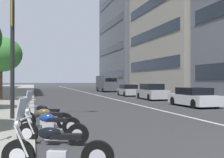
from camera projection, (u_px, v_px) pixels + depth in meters
The scene contains 12 objects.
lane_centre_stripe at pixel (90, 93), 41.38m from camera, with size 110.00×0.16×0.01m, color silver.
motorcycle_far_end_row at pixel (56, 151), 5.95m from camera, with size 0.89×2.18×1.49m.
motorcycle_under_tarp at pixel (52, 130), 8.56m from camera, with size 0.95×1.99×1.09m.
motorcycle_second_in_row at pixel (48, 122), 10.02m from camera, with size 0.83×2.08×1.46m.
motorcycle_nearest_camera at pixel (45, 117), 11.31m from camera, with size 1.09×1.95×1.47m.
car_far_down_avenue at pixel (194, 97), 21.01m from camera, with size 4.40×1.94×1.32m.
car_mid_block_traffic at pixel (152, 92), 28.61m from camera, with size 4.71×1.97×1.50m.
car_following_behind at pixel (128, 90), 35.32m from camera, with size 4.30×1.94×1.33m.
delivery_van_ahead at pixel (106, 83), 47.95m from camera, with size 5.90×2.25×2.53m.
street_lamp_with_banners at pixel (22, 8), 13.38m from camera, with size 1.26×2.74×8.18m.
street_tree_by_lamp_post at pixel (1, 54), 25.63m from camera, with size 3.52×3.52×5.41m.
office_tower_near_left at pixel (140, 4), 70.80m from camera, with size 23.26×14.75×39.88m.
Camera 1 is at (-5.82, 7.50, 1.84)m, focal length 48.17 mm.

